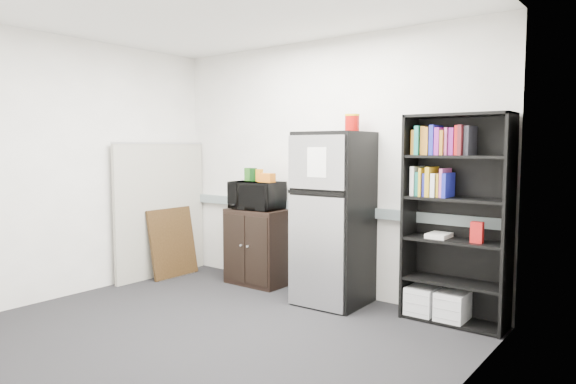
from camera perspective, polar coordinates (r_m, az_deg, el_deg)
The scene contains 18 objects.
floor at distance 4.49m, azimuth -9.17°, elevation -15.44°, with size 4.00×4.00×0.00m, color black.
wall_back at distance 5.55m, azimuth 3.89°, elevation 2.80°, with size 4.00×0.02×2.70m, color silver.
wall_right at distance 3.07m, azimuth 16.98°, elevation 0.83°, with size 0.02×3.50×2.70m, color silver.
wall_left at distance 5.83m, azimuth -22.99°, elevation 2.52°, with size 0.02×3.50×2.70m, color silver.
ceiling at distance 4.36m, azimuth -9.70°, elevation 20.07°, with size 4.00×3.50×0.02m, color white.
electrical_raceway at distance 5.56m, azimuth 3.69°, elevation -1.84°, with size 3.92×0.05×0.10m, color gray.
wall_note at distance 5.75m, azimuth 0.95°, elevation 4.88°, with size 0.14×0.00×0.10m, color white.
bookshelf at distance 4.74m, azimuth 17.95°, elevation -2.39°, with size 0.90×0.34×1.85m.
cubicle_partition at distance 6.40m, azimuth -13.93°, elevation -1.88°, with size 0.06×1.30×1.62m.
cabinet at distance 5.90m, azimuth -3.37°, elevation -6.07°, with size 0.69×0.46×0.86m.
microwave at distance 5.80m, azimuth -3.50°, elevation -0.39°, with size 0.57×0.38×0.31m, color black.
snack_box_a at distance 5.92m, azimuth -4.48°, elevation 1.97°, with size 0.07×0.05×0.15m, color #215117.
snack_box_b at distance 5.86m, azimuth -3.87°, elevation 1.94°, with size 0.07×0.05×0.15m, color #0B330E.
snack_box_c at distance 5.80m, azimuth -3.20°, elevation 1.86°, with size 0.07×0.05×0.14m, color orange.
snack_bag at distance 5.67m, azimuth -2.39°, elevation 1.59°, with size 0.18×0.10×0.10m, color #CB6414.
refrigerator at distance 5.13m, azimuth 5.13°, elevation -2.93°, with size 0.67×0.69×1.71m.
coffee_can at distance 5.13m, azimuth 7.13°, elevation 7.73°, with size 0.15×0.15×0.20m.
framed_poster at distance 6.39m, azimuth -12.68°, elevation -5.45°, with size 0.18×0.65×0.82m.
Camera 1 is at (3.07, -2.87, 1.56)m, focal length 32.00 mm.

